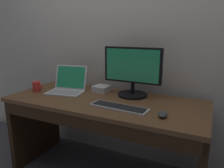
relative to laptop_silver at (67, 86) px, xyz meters
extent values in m
cube|color=beige|center=(0.42, 0.36, 0.77)|extent=(3.96, 0.04, 3.11)
cube|color=brown|center=(0.42, -0.06, -0.07)|extent=(1.64, 0.69, 0.03)
cube|color=#322113|center=(-0.38, -0.06, -0.44)|extent=(0.05, 0.63, 0.70)
cube|color=#322113|center=(1.22, -0.06, -0.44)|extent=(0.05, 0.63, 0.70)
cube|color=#322113|center=(0.42, -0.39, -0.14)|extent=(1.58, 0.02, 0.10)
cube|color=silver|center=(0.01, -0.05, -0.05)|extent=(0.35, 0.25, 0.01)
cube|color=#959599|center=(0.01, -0.06, -0.04)|extent=(0.29, 0.17, 0.00)
cube|color=silver|center=(-0.01, 0.08, 0.07)|extent=(0.32, 0.13, 0.22)
cube|color=#23935B|center=(-0.01, 0.08, 0.07)|extent=(0.29, 0.12, 0.20)
cylinder|color=black|center=(0.60, 0.14, -0.04)|extent=(0.25, 0.25, 0.02)
cylinder|color=black|center=(0.60, 0.14, 0.02)|extent=(0.03, 0.03, 0.11)
cube|color=black|center=(0.60, 0.12, 0.22)|extent=(0.50, 0.03, 0.30)
cube|color=#23935B|center=(0.60, 0.10, 0.22)|extent=(0.46, 0.00, 0.27)
cube|color=#BCBCC1|center=(0.61, -0.19, -0.05)|extent=(0.45, 0.16, 0.01)
cube|color=black|center=(0.61, -0.19, -0.04)|extent=(0.42, 0.13, 0.00)
ellipsoid|color=#38383D|center=(0.94, -0.21, -0.04)|extent=(0.08, 0.12, 0.03)
cube|color=silver|center=(0.29, 0.13, -0.03)|extent=(0.15, 0.15, 0.06)
cylinder|color=red|center=(-0.27, -0.11, -0.01)|extent=(0.07, 0.07, 0.09)
torus|color=red|center=(-0.23, -0.11, 0.00)|extent=(0.05, 0.01, 0.05)
camera|label=1|loc=(1.20, -1.56, 0.50)|focal=34.17mm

